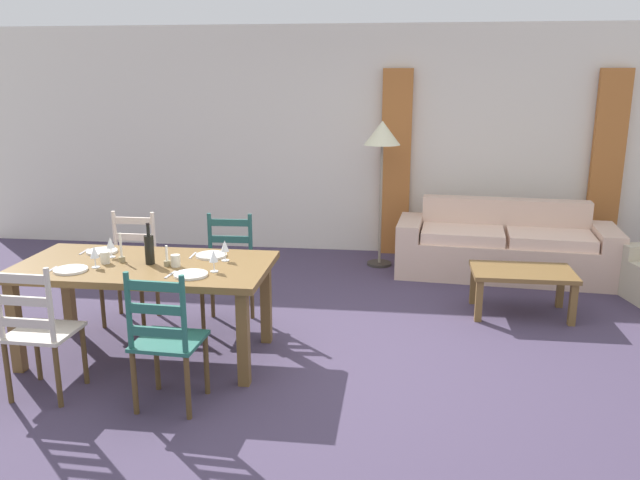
% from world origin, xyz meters
% --- Properties ---
extents(ground_plane, '(9.60, 9.60, 0.02)m').
position_xyz_m(ground_plane, '(0.00, 0.00, -0.01)').
color(ground_plane, '#433750').
extents(wall_far, '(9.60, 0.16, 2.70)m').
position_xyz_m(wall_far, '(0.00, 3.30, 1.35)').
color(wall_far, silver).
rests_on(wall_far, ground_plane).
extents(curtain_panel_left, '(0.35, 0.08, 2.20)m').
position_xyz_m(curtain_panel_left, '(0.52, 3.16, 1.10)').
color(curtain_panel_left, '#B26730').
rests_on(curtain_panel_left, ground_plane).
extents(curtain_panel_right, '(0.35, 0.08, 2.20)m').
position_xyz_m(curtain_panel_right, '(2.92, 3.16, 1.10)').
color(curtain_panel_right, '#B26730').
rests_on(curtain_panel_right, ground_plane).
extents(dining_table, '(1.90, 0.96, 0.75)m').
position_xyz_m(dining_table, '(-1.31, -0.07, 0.66)').
color(dining_table, brown).
rests_on(dining_table, ground_plane).
extents(dining_chair_near_left, '(0.43, 0.41, 0.96)m').
position_xyz_m(dining_chair_near_left, '(-1.77, -0.79, 0.48)').
color(dining_chair_near_left, beige).
rests_on(dining_chair_near_left, ground_plane).
extents(dining_chair_near_right, '(0.44, 0.42, 0.96)m').
position_xyz_m(dining_chair_near_right, '(-0.88, -0.83, 0.48)').
color(dining_chair_near_right, '#225C50').
rests_on(dining_chair_near_right, ground_plane).
extents(dining_chair_far_left, '(0.42, 0.40, 0.96)m').
position_xyz_m(dining_chair_far_left, '(-1.74, 0.64, 0.48)').
color(dining_chair_far_left, beige).
rests_on(dining_chair_far_left, ground_plane).
extents(dining_chair_far_right, '(0.44, 0.42, 0.96)m').
position_xyz_m(dining_chair_far_right, '(-0.87, 0.68, 0.48)').
color(dining_chair_far_right, '#22514C').
rests_on(dining_chair_far_right, ground_plane).
extents(dinner_plate_near_left, '(0.24, 0.24, 0.02)m').
position_xyz_m(dinner_plate_near_left, '(-1.76, -0.32, 0.76)').
color(dinner_plate_near_left, white).
rests_on(dinner_plate_near_left, dining_table).
extents(fork_near_left, '(0.03, 0.17, 0.01)m').
position_xyz_m(fork_near_left, '(-1.91, -0.32, 0.75)').
color(fork_near_left, silver).
rests_on(fork_near_left, dining_table).
extents(dinner_plate_near_right, '(0.24, 0.24, 0.02)m').
position_xyz_m(dinner_plate_near_right, '(-0.86, -0.32, 0.76)').
color(dinner_plate_near_right, white).
rests_on(dinner_plate_near_right, dining_table).
extents(fork_near_right, '(0.03, 0.17, 0.01)m').
position_xyz_m(fork_near_right, '(-1.01, -0.32, 0.75)').
color(fork_near_right, silver).
rests_on(fork_near_right, dining_table).
extents(dinner_plate_far_left, '(0.24, 0.24, 0.02)m').
position_xyz_m(dinner_plate_far_left, '(-1.76, 0.18, 0.76)').
color(dinner_plate_far_left, white).
rests_on(dinner_plate_far_left, dining_table).
extents(fork_far_left, '(0.02, 0.17, 0.01)m').
position_xyz_m(fork_far_left, '(-1.91, 0.18, 0.75)').
color(fork_far_left, silver).
rests_on(fork_far_left, dining_table).
extents(dinner_plate_far_right, '(0.24, 0.24, 0.02)m').
position_xyz_m(dinner_plate_far_right, '(-0.86, 0.18, 0.76)').
color(dinner_plate_far_right, white).
rests_on(dinner_plate_far_right, dining_table).
extents(fork_far_right, '(0.02, 0.17, 0.01)m').
position_xyz_m(fork_far_right, '(-1.01, 0.18, 0.75)').
color(fork_far_right, silver).
rests_on(fork_far_right, dining_table).
extents(wine_bottle, '(0.07, 0.07, 0.32)m').
position_xyz_m(wine_bottle, '(-1.26, -0.08, 0.87)').
color(wine_bottle, black).
rests_on(wine_bottle, dining_table).
extents(wine_glass_near_left, '(0.06, 0.06, 0.16)m').
position_xyz_m(wine_glass_near_left, '(-1.62, -0.22, 0.86)').
color(wine_glass_near_left, white).
rests_on(wine_glass_near_left, dining_table).
extents(wine_glass_near_right, '(0.06, 0.06, 0.16)m').
position_xyz_m(wine_glass_near_right, '(-0.73, -0.21, 0.86)').
color(wine_glass_near_right, white).
rests_on(wine_glass_near_right, dining_table).
extents(wine_glass_far_left, '(0.06, 0.06, 0.16)m').
position_xyz_m(wine_glass_far_left, '(-1.63, 0.06, 0.86)').
color(wine_glass_far_left, white).
rests_on(wine_glass_far_left, dining_table).
extents(wine_glass_far_right, '(0.06, 0.06, 0.16)m').
position_xyz_m(wine_glass_far_right, '(-0.72, 0.07, 0.86)').
color(wine_glass_far_right, white).
rests_on(wine_glass_far_right, dining_table).
extents(coffee_cup_primary, '(0.07, 0.07, 0.09)m').
position_xyz_m(coffee_cup_primary, '(-1.05, -0.12, 0.80)').
color(coffee_cup_primary, beige).
rests_on(coffee_cup_primary, dining_table).
extents(coffee_cup_secondary, '(0.07, 0.07, 0.09)m').
position_xyz_m(coffee_cup_secondary, '(-1.60, -0.11, 0.80)').
color(coffee_cup_secondary, beige).
rests_on(coffee_cup_secondary, dining_table).
extents(candle_tall, '(0.05, 0.05, 0.23)m').
position_xyz_m(candle_tall, '(-1.49, -0.05, 0.81)').
color(candle_tall, '#998C66').
rests_on(candle_tall, dining_table).
extents(candle_short, '(0.05, 0.05, 0.16)m').
position_xyz_m(candle_short, '(-1.11, -0.11, 0.79)').
color(candle_short, '#998C66').
rests_on(candle_short, dining_table).
extents(couch, '(2.34, 0.99, 0.80)m').
position_xyz_m(couch, '(1.73, 2.43, 0.29)').
color(couch, beige).
rests_on(couch, ground_plane).
extents(coffee_table, '(0.90, 0.56, 0.42)m').
position_xyz_m(coffee_table, '(1.71, 1.22, 0.36)').
color(coffee_table, brown).
rests_on(coffee_table, ground_plane).
extents(standing_lamp, '(0.40, 0.40, 1.64)m').
position_xyz_m(standing_lamp, '(0.37, 2.62, 1.41)').
color(standing_lamp, '#332D28').
rests_on(standing_lamp, ground_plane).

